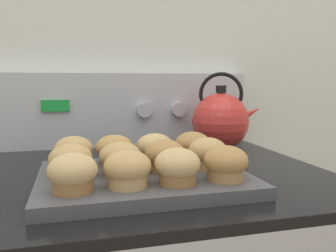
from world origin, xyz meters
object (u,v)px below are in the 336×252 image
Objects in this scene: muffin_r0_c1 at (128,169)px; muffin_r2_c1 at (114,150)px; muffin_r2_c2 at (155,148)px; muffin_r0_c0 at (73,173)px; muffin_r1_c1 at (120,159)px; muffin_r0_c3 at (226,164)px; muffin_r2_c3 at (193,146)px; muffin_pan at (143,178)px; muffin_r2_c0 at (74,152)px; muffin_r1_c0 at (71,162)px; muffin_r0_c2 at (177,167)px; muffin_r1_c3 at (208,153)px; muffin_r1_c2 at (165,156)px; tea_kettle at (221,120)px.

muffin_r0_c1 and muffin_r2_c1 have the same top height.
muffin_r0_c0 is at bearing -135.09° from muffin_r2_c2.
muffin_r1_c1 is at bearing -89.27° from muffin_r2_c1.
muffin_r0_c3 is 0.17m from muffin_r2_c3.
muffin_r0_c1 reaches higher than muffin_pan.
muffin_r0_c1 is 1.00× the size of muffin_r2_c1.
muffin_r0_c0 is at bearing -90.60° from muffin_r2_c0.
muffin_r1_c0 and muffin_r1_c1 have the same top height.
muffin_r0_c2 and muffin_r2_c2 have the same top height.
muffin_pan is at bearing -116.22° from muffin_r2_c2.
muffin_r1_c3 is at bearing 0.88° from muffin_r1_c0.
muffin_r2_c2 is (-0.00, 0.08, 0.00)m from muffin_r1_c2.
muffin_r0_c0 is at bearing -116.19° from muffin_r2_c1.
muffin_r1_c2 and muffin_r2_c0 have the same top height.
muffin_r0_c1 is 1.00× the size of muffin_r1_c1.
muffin_r0_c3 is at bearing -44.61° from muffin_r2_c1.
muffin_r1_c1 and muffin_r1_c2 have the same top height.
muffin_r0_c0 and muffin_r0_c3 have the same top height.
muffin_r0_c3 is 0.09m from muffin_r1_c3.
muffin_r0_c2 and muffin_r0_c3 have the same top height.
muffin_r1_c3 is (0.17, 0.08, 0.00)m from muffin_r0_c1.
muffin_pan is 0.16m from muffin_r0_c0.
muffin_r0_c0 is 0.54m from tea_kettle.
muffin_r2_c1 is at bearing 136.07° from muffin_r1_c2.
muffin_r0_c1 is at bearing 1.45° from muffin_r0_c0.
muffin_r2_c0 is (-0.25, 0.17, 0.00)m from muffin_r0_c3.
muffin_r1_c1 is 0.12m from muffin_r2_c2.
tea_kettle reaches higher than muffin_r1_c3.
muffin_r2_c1 is at bearing -148.73° from tea_kettle.
muffin_r0_c2 is 1.00× the size of muffin_r2_c1.
muffin_r1_c3 is 1.00× the size of muffin_r2_c0.
muffin_r1_c2 is (0.17, 0.09, 0.00)m from muffin_r0_c0.
muffin_r0_c1 is 0.08m from muffin_r1_c1.
muffin_r2_c0 is 0.35× the size of tea_kettle.
muffin_r2_c0 is at bearing 152.88° from muffin_r1_c2.
muffin_r1_c2 is 1.00× the size of muffin_r2_c0.
muffin_r2_c2 is (-0.09, 0.08, 0.00)m from muffin_r1_c3.
muffin_r0_c1 and muffin_r2_c0 have the same top height.
tea_kettle is (0.23, 0.36, 0.03)m from muffin_r0_c2.
muffin_r0_c2 is at bearing -134.99° from muffin_r1_c3.
muffin_r2_c0 is 1.00× the size of muffin_r2_c3.
muffin_r1_c1 is at bearing -47.42° from muffin_r2_c0.
muffin_r1_c0 reaches higher than muffin_pan.
muffin_pan is at bearing 116.12° from muffin_r0_c2.
muffin_r2_c3 is at bearing 44.96° from muffin_r1_c2.
muffin_r2_c2 is (0.16, -0.00, 0.00)m from muffin_r2_c0.
muffin_r1_c0 is (-0.00, 0.08, 0.00)m from muffin_r0_c0.
muffin_r0_c2 is at bearing -116.38° from muffin_r2_c3.
muffin_r1_c1 is 1.00× the size of muffin_r1_c3.
tea_kettle is at bearing 57.19° from muffin_r0_c2.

